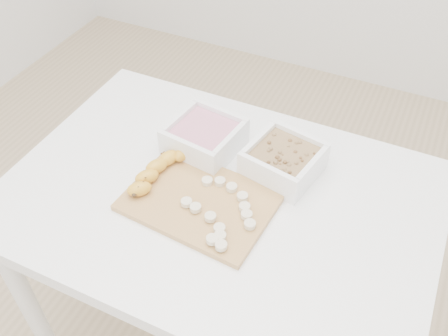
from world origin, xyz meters
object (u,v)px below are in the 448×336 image
at_px(bowl_granola, 284,160).
at_px(banana, 158,170).
at_px(bowl_yogurt, 205,137).
at_px(cutting_board, 200,201).
at_px(table, 219,221).

distance_m(bowl_granola, banana, 0.30).
xyz_separation_m(bowl_yogurt, cutting_board, (0.07, -0.17, -0.03)).
xyz_separation_m(table, cutting_board, (-0.03, -0.04, 0.10)).
distance_m(bowl_granola, cutting_board, 0.23).
bearing_deg(bowl_yogurt, banana, -108.01).
height_order(bowl_yogurt, cutting_board, bowl_yogurt).
height_order(cutting_board, banana, banana).
distance_m(bowl_yogurt, banana, 0.15).
bearing_deg(bowl_granola, table, -128.61).
distance_m(bowl_yogurt, cutting_board, 0.19).
bearing_deg(banana, table, 30.60).
bearing_deg(banana, cutting_board, 11.84).
bearing_deg(cutting_board, bowl_granola, 53.05).
bearing_deg(bowl_granola, bowl_yogurt, -178.53).
xyz_separation_m(table, bowl_yogurt, (-0.10, 0.13, 0.14)).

